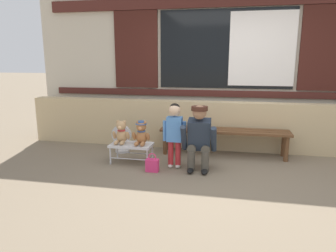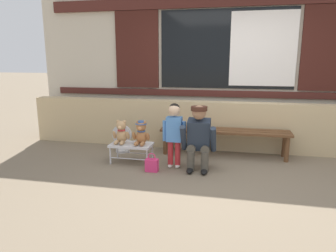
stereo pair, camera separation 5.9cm
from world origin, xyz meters
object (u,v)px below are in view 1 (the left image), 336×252
object	(u,v)px
child_standing	(175,128)
teddy_bear_plain	(121,133)
teddy_bear_with_hat	(141,133)
handbag_on_ground	(152,165)
floor_fan	(122,139)
wooden_bench_long	(224,133)
adult_crouching	(200,137)
small_display_bench	(131,146)

from	to	relation	value
child_standing	teddy_bear_plain	bearing A→B (deg)	174.66
teddy_bear_with_hat	child_standing	bearing A→B (deg)	-8.61
handbag_on_ground	floor_fan	size ratio (longest dim) A/B	0.57
wooden_bench_long	adult_crouching	xyz separation A→B (m)	(-0.33, -0.76, 0.11)
wooden_bench_long	small_display_bench	bearing A→B (deg)	-154.50
teddy_bear_with_hat	small_display_bench	bearing A→B (deg)	-179.23
teddy_bear_with_hat	floor_fan	world-z (taller)	teddy_bear_with_hat
small_display_bench	teddy_bear_with_hat	size ratio (longest dim) A/B	1.76
wooden_bench_long	teddy_bear_plain	world-z (taller)	teddy_bear_plain
floor_fan	wooden_bench_long	bearing A→B (deg)	5.52
child_standing	adult_crouching	bearing A→B (deg)	-3.19
small_display_bench	floor_fan	bearing A→B (deg)	124.11
teddy_bear_plain	adult_crouching	distance (m)	1.22
small_display_bench	handbag_on_ground	xyz separation A→B (m)	(0.41, -0.32, -0.17)
wooden_bench_long	handbag_on_ground	xyz separation A→B (m)	(-0.98, -0.98, -0.28)
small_display_bench	child_standing	xyz separation A→B (m)	(0.69, -0.08, 0.33)
handbag_on_ground	teddy_bear_with_hat	bearing A→B (deg)	128.18
teddy_bear_plain	handbag_on_ground	size ratio (longest dim) A/B	1.34
small_display_bench	child_standing	size ratio (longest dim) A/B	0.67
adult_crouching	handbag_on_ground	world-z (taller)	adult_crouching
wooden_bench_long	small_display_bench	xyz separation A→B (m)	(-1.39, -0.66, -0.11)
wooden_bench_long	teddy_bear_plain	distance (m)	1.69
teddy_bear_with_hat	floor_fan	xyz separation A→B (m)	(-0.50, 0.49, -0.23)
wooden_bench_long	handbag_on_ground	distance (m)	1.41
teddy_bear_plain	teddy_bear_with_hat	world-z (taller)	same
teddy_bear_plain	adult_crouching	world-z (taller)	adult_crouching
handbag_on_ground	teddy_bear_plain	bearing A→B (deg)	150.88
small_display_bench	handbag_on_ground	world-z (taller)	small_display_bench
wooden_bench_long	child_standing	bearing A→B (deg)	-133.42
small_display_bench	teddy_bear_plain	size ratio (longest dim) A/B	1.76
teddy_bear_plain	child_standing	bearing A→B (deg)	-5.34
teddy_bear_plain	teddy_bear_with_hat	bearing A→B (deg)	0.13
teddy_bear_with_hat	child_standing	distance (m)	0.55
teddy_bear_with_hat	adult_crouching	world-z (taller)	adult_crouching
adult_crouching	teddy_bear_with_hat	bearing A→B (deg)	173.62
wooden_bench_long	small_display_bench	size ratio (longest dim) A/B	3.28
child_standing	adult_crouching	distance (m)	0.39
adult_crouching	handbag_on_ground	xyz separation A→B (m)	(-0.65, -0.22, -0.38)
wooden_bench_long	handbag_on_ground	world-z (taller)	wooden_bench_long
handbag_on_ground	child_standing	bearing A→B (deg)	40.63
child_standing	floor_fan	world-z (taller)	child_standing
teddy_bear_plain	wooden_bench_long	bearing A→B (deg)	23.11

